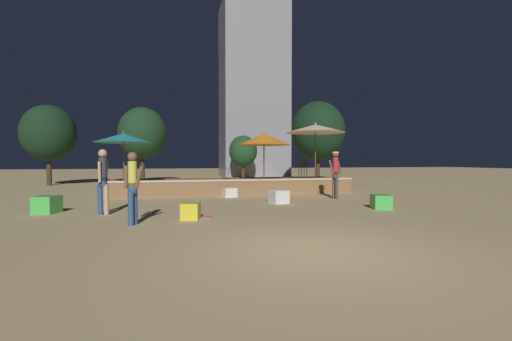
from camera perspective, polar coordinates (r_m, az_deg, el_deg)
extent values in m
plane|color=tan|center=(5.93, 9.88, -13.08)|extent=(120.00, 120.00, 0.00)
cube|color=olive|center=(16.34, -4.20, -2.53)|extent=(10.95, 3.18, 0.61)
cube|color=#CCB793|center=(14.80, -3.16, -1.62)|extent=(10.95, 0.12, 0.08)
cylinder|color=brown|center=(14.79, -21.16, 0.05)|extent=(0.05, 0.05, 2.23)
cone|color=teal|center=(14.82, -21.22, 5.08)|extent=(2.30, 2.30, 0.37)
sphere|color=teal|center=(14.83, -21.22, 5.96)|extent=(0.08, 0.08, 0.08)
cylinder|color=brown|center=(15.89, 9.86, 1.23)|extent=(0.05, 0.05, 2.78)
cone|color=beige|center=(15.95, 9.89, 6.91)|extent=(2.68, 2.68, 0.38)
sphere|color=beige|center=(15.98, 9.89, 7.74)|extent=(0.08, 0.08, 0.08)
cylinder|color=brown|center=(15.45, 1.34, 0.18)|extent=(0.05, 0.05, 2.20)
cone|color=orange|center=(15.47, 1.34, 5.24)|extent=(2.36, 2.36, 0.53)
sphere|color=orange|center=(15.49, 1.34, 6.36)|extent=(0.08, 0.08, 0.08)
cube|color=#4CC651|center=(11.40, 20.13, -4.91)|extent=(0.67, 0.67, 0.44)
cube|color=white|center=(14.10, -4.46, -3.67)|extent=(0.60, 0.60, 0.38)
cube|color=#4CC651|center=(11.47, -31.49, -4.86)|extent=(0.74, 0.74, 0.50)
cube|color=white|center=(12.09, 3.79, -4.38)|extent=(0.67, 0.67, 0.46)
cube|color=yellow|center=(8.97, -10.83, -6.65)|extent=(0.56, 0.56, 0.43)
cylinder|color=#2D4C7F|center=(8.44, -20.14, -6.00)|extent=(0.13, 0.13, 0.79)
cylinder|color=#2D4C7F|center=(8.58, -19.55, -5.87)|extent=(0.13, 0.13, 0.79)
cylinder|color=#2D4C7F|center=(8.46, -19.87, -2.75)|extent=(0.20, 0.20, 0.24)
cylinder|color=#D8D14C|center=(8.45, -19.90, -0.58)|extent=(0.20, 0.20, 0.60)
cylinder|color=brown|center=(8.36, -18.92, -1.07)|extent=(0.24, 0.17, 0.54)
cylinder|color=brown|center=(8.54, -20.84, -1.03)|extent=(0.11, 0.11, 0.54)
sphere|color=brown|center=(8.44, -19.92, 2.20)|extent=(0.21, 0.21, 0.21)
cylinder|color=tan|center=(10.38, -23.67, -4.46)|extent=(0.13, 0.13, 0.84)
cylinder|color=#2D4C7F|center=(10.47, -24.53, -4.42)|extent=(0.13, 0.13, 0.84)
cylinder|color=#2D4C7F|center=(10.39, -24.14, -1.69)|extent=(0.22, 0.22, 0.24)
cylinder|color=#333842|center=(10.37, -24.16, 0.20)|extent=(0.22, 0.22, 0.65)
cylinder|color=tan|center=(10.53, -23.70, -0.14)|extent=(0.12, 0.15, 0.58)
cylinder|color=tan|center=(10.22, -24.63, -0.20)|extent=(0.11, 0.12, 0.58)
sphere|color=tan|center=(10.37, -24.19, 2.62)|extent=(0.23, 0.23, 0.23)
cylinder|color=brown|center=(13.89, 12.86, -2.79)|extent=(0.13, 0.13, 0.87)
cylinder|color=#3F3F47|center=(13.74, 13.28, -2.85)|extent=(0.13, 0.13, 0.87)
cylinder|color=#3F3F47|center=(13.78, 13.08, -0.69)|extent=(0.22, 0.22, 0.24)
cylinder|color=#B22D33|center=(13.77, 13.09, 0.77)|extent=(0.22, 0.22, 0.66)
cylinder|color=brown|center=(13.67, 12.45, 0.49)|extent=(0.25, 0.11, 0.59)
cylinder|color=brown|center=(13.87, 13.72, 0.49)|extent=(0.26, 0.11, 0.59)
sphere|color=brown|center=(13.77, 13.10, 2.64)|extent=(0.24, 0.24, 0.24)
cylinder|color=#D8D14C|center=(13.77, 13.11, 2.93)|extent=(0.26, 0.26, 0.07)
cylinder|color=#47474C|center=(16.09, -4.17, -0.41)|extent=(0.02, 0.02, 0.45)
cylinder|color=#47474C|center=(16.36, -4.67, -0.38)|extent=(0.02, 0.02, 0.45)
cylinder|color=#47474C|center=(15.95, -5.12, -0.43)|extent=(0.02, 0.02, 0.45)
cylinder|color=#47474C|center=(16.22, -5.61, -0.40)|extent=(0.02, 0.02, 0.45)
cylinder|color=#47474C|center=(16.15, -4.89, 0.39)|extent=(0.40, 0.40, 0.02)
cube|color=#47474C|center=(16.07, -5.43, 1.19)|extent=(0.14, 0.35, 0.45)
cylinder|color=#2D3338|center=(18.42, 8.02, -0.16)|extent=(0.02, 0.02, 0.45)
cylinder|color=#2D3338|center=(18.29, 7.18, -0.17)|extent=(0.02, 0.02, 0.45)
cylinder|color=#2D3338|center=(18.15, 8.44, -0.19)|extent=(0.02, 0.02, 0.45)
cylinder|color=#2D3338|center=(18.02, 7.58, -0.20)|extent=(0.02, 0.02, 0.45)
cylinder|color=#2D3338|center=(18.21, 7.81, 0.53)|extent=(0.40, 0.40, 0.02)
cube|color=#2D3338|center=(18.05, 8.04, 1.23)|extent=(0.36, 0.05, 0.45)
cylinder|color=#E54C99|center=(9.17, -8.04, -7.68)|extent=(0.25, 0.25, 0.03)
cylinder|color=#3D2B1C|center=(23.83, 10.27, 0.33)|extent=(0.28, 0.28, 1.90)
ellipsoid|color=black|center=(23.90, 10.30, 6.53)|extent=(3.63, 3.63, 3.99)
cylinder|color=#3D2B1C|center=(24.26, -18.38, 0.31)|extent=(0.28, 0.28, 1.92)
ellipsoid|color=#19381E|center=(24.32, -18.43, 5.92)|extent=(3.15, 3.15, 3.47)
cylinder|color=#3D2B1C|center=(27.12, -2.16, -0.17)|extent=(0.28, 0.28, 1.25)
ellipsoid|color=#1E4223|center=(27.11, -2.16, 3.27)|extent=(2.23, 2.23, 2.45)
cylinder|color=#3D2B1C|center=(24.03, -31.21, -0.04)|extent=(0.28, 0.28, 1.77)
ellipsoid|color=black|center=(24.08, -31.29, 5.35)|extent=(3.06, 3.06, 3.37)
cube|color=gray|center=(32.24, -0.40, 13.01)|extent=(5.88, 4.16, 15.67)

